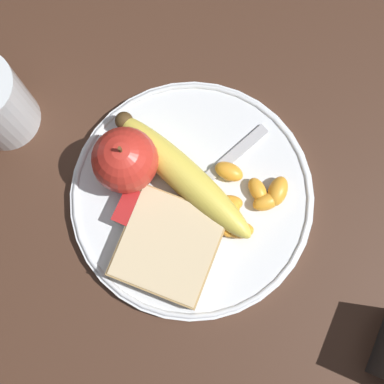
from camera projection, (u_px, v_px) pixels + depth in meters
ground_plane at (192, 198)px, 0.59m from camera, size 3.00×3.00×0.00m
plate at (192, 197)px, 0.58m from camera, size 0.27×0.27×0.01m
apple at (125, 160)px, 0.55m from camera, size 0.07×0.07×0.08m
banana at (182, 174)px, 0.57m from camera, size 0.10×0.19×0.04m
bread_slice at (168, 246)px, 0.56m from camera, size 0.11×0.10×0.02m
fork at (188, 195)px, 0.58m from camera, size 0.18×0.10×0.00m
jam_packet at (134, 210)px, 0.57m from camera, size 0.04×0.03×0.02m
orange_segment_0 at (278, 191)px, 0.57m from camera, size 0.03×0.02×0.02m
orange_segment_1 at (266, 202)px, 0.57m from camera, size 0.03×0.03×0.02m
orange_segment_2 at (224, 224)px, 0.56m from camera, size 0.03×0.04×0.02m
orange_segment_3 at (229, 171)px, 0.58m from camera, size 0.02×0.03×0.02m
orange_segment_4 at (230, 203)px, 0.57m from camera, size 0.03×0.03×0.02m
orange_segment_5 at (211, 215)px, 0.57m from camera, size 0.03×0.03×0.02m
orange_segment_6 at (258, 190)px, 0.57m from camera, size 0.03×0.03×0.02m
orange_segment_7 at (240, 230)px, 0.56m from camera, size 0.03×0.03×0.02m
orange_segment_8 at (229, 213)px, 0.57m from camera, size 0.03×0.02×0.02m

